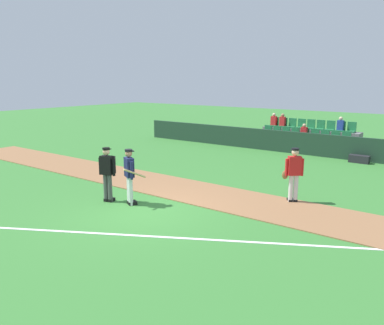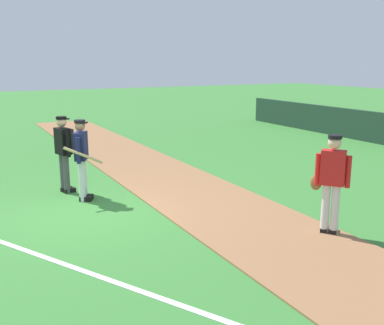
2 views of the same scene
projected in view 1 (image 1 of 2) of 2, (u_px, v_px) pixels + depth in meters
ground_plane at (144, 211)px, 11.75m from camera, size 80.00×80.00×0.00m
infield_dirt_path at (194, 191)px, 13.72m from camera, size 28.00×2.44×0.03m
foul_line_chalk at (219, 240)px, 9.59m from camera, size 10.57×5.86×0.01m
dugout_fence at (296, 143)px, 20.65m from camera, size 20.00×0.16×1.15m
stadium_bleachers at (306, 141)px, 21.81m from camera, size 5.55×2.10×1.90m
batter_navy_jersey at (130, 175)px, 12.15m from camera, size 0.64×0.79×1.76m
umpire_home_plate at (107, 171)px, 12.46m from camera, size 0.57×0.38×1.76m
runner_red_jersey at (294, 173)px, 12.37m from camera, size 0.60×0.48×1.76m
equipment_bag at (359, 159)px, 18.45m from camera, size 0.90×0.36×0.36m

